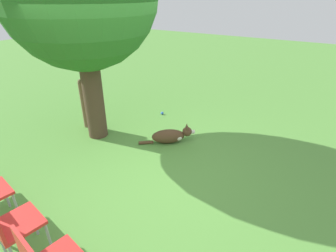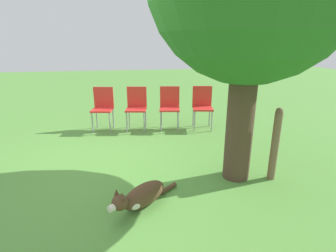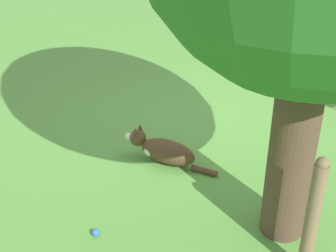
% 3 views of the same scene
% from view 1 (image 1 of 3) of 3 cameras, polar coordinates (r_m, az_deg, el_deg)
% --- Properties ---
extents(ground_plane, '(30.00, 30.00, 0.00)m').
position_cam_1_polar(ground_plane, '(4.43, -4.64, -9.42)').
color(ground_plane, '#56933D').
extents(dog, '(0.74, 0.90, 0.37)m').
position_cam_1_polar(dog, '(5.08, 0.73, -2.14)').
color(dog, '#513823').
rests_on(dog, ground_plane).
extents(fence_post, '(0.11, 0.11, 1.07)m').
position_cam_1_polar(fence_post, '(5.80, -17.91, 4.66)').
color(fence_post, brown).
rests_on(fence_post, ground_plane).
extents(red_chair_1, '(0.49, 0.51, 0.95)m').
position_cam_1_polar(red_chair_1, '(3.26, -31.45, -17.39)').
color(red_chair_1, red).
rests_on(red_chair_1, ground_plane).
extents(tennis_ball, '(0.07, 0.07, 0.07)m').
position_cam_1_polar(tennis_ball, '(6.30, -1.27, 2.82)').
color(tennis_ball, blue).
rests_on(tennis_ball, ground_plane).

